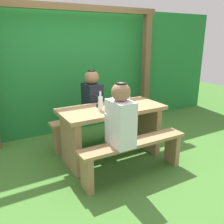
{
  "coord_description": "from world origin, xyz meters",
  "views": [
    {
      "loc": [
        -1.54,
        -2.68,
        1.63
      ],
      "look_at": [
        0.0,
        0.0,
        0.67
      ],
      "focal_mm": 38.79,
      "sensor_mm": 36.0,
      "label": 1
    }
  ],
  "objects_px": {
    "cell_phone": "(99,106)",
    "bottle_left": "(128,97)",
    "bench_near": "(134,151)",
    "drinking_glass": "(122,104)",
    "person_black_coat": "(92,96)",
    "bottle_center": "(100,103)",
    "person_white_shirt": "(120,117)",
    "picnic_table": "(112,124)",
    "bottle_right": "(118,101)",
    "bench_far": "(95,125)"
  },
  "relations": [
    {
      "from": "person_white_shirt",
      "to": "bottle_left",
      "type": "relative_size",
      "value": 3.01
    },
    {
      "from": "bottle_center",
      "to": "cell_phone",
      "type": "relative_size",
      "value": 1.76
    },
    {
      "from": "picnic_table",
      "to": "bottle_left",
      "type": "bearing_deg",
      "value": 2.37
    },
    {
      "from": "person_white_shirt",
      "to": "bottle_center",
      "type": "bearing_deg",
      "value": 90.9
    },
    {
      "from": "person_white_shirt",
      "to": "drinking_glass",
      "type": "bearing_deg",
      "value": 56.4
    },
    {
      "from": "person_black_coat",
      "to": "bottle_center",
      "type": "xyz_separation_m",
      "value": [
        -0.16,
        -0.59,
        0.05
      ]
    },
    {
      "from": "bench_near",
      "to": "bottle_center",
      "type": "xyz_separation_m",
      "value": [
        -0.2,
        0.47,
        0.51
      ]
    },
    {
      "from": "bottle_right",
      "to": "cell_phone",
      "type": "height_order",
      "value": "bottle_right"
    },
    {
      "from": "bench_near",
      "to": "picnic_table",
      "type": "bearing_deg",
      "value": 90.0
    },
    {
      "from": "drinking_glass",
      "to": "bench_far",
      "type": "bearing_deg",
      "value": 101.06
    },
    {
      "from": "drinking_glass",
      "to": "bottle_left",
      "type": "distance_m",
      "value": 0.17
    },
    {
      "from": "bench_far",
      "to": "person_white_shirt",
      "type": "distance_m",
      "value": 1.17
    },
    {
      "from": "picnic_table",
      "to": "person_white_shirt",
      "type": "relative_size",
      "value": 1.95
    },
    {
      "from": "drinking_glass",
      "to": "picnic_table",
      "type": "bearing_deg",
      "value": 152.39
    },
    {
      "from": "person_black_coat",
      "to": "bottle_left",
      "type": "relative_size",
      "value": 3.01
    },
    {
      "from": "person_white_shirt",
      "to": "bottle_right",
      "type": "distance_m",
      "value": 0.49
    },
    {
      "from": "bench_far",
      "to": "person_black_coat",
      "type": "xyz_separation_m",
      "value": [
        -0.04,
        -0.0,
        0.46
      ]
    },
    {
      "from": "person_black_coat",
      "to": "drinking_glass",
      "type": "bearing_deg",
      "value": -75.4
    },
    {
      "from": "person_black_coat",
      "to": "bottle_center",
      "type": "height_order",
      "value": "person_black_coat"
    },
    {
      "from": "bench_near",
      "to": "drinking_glass",
      "type": "distance_m",
      "value": 0.67
    },
    {
      "from": "person_black_coat",
      "to": "bottle_right",
      "type": "distance_m",
      "value": 0.64
    },
    {
      "from": "picnic_table",
      "to": "drinking_glass",
      "type": "bearing_deg",
      "value": -27.61
    },
    {
      "from": "picnic_table",
      "to": "bottle_center",
      "type": "bearing_deg",
      "value": -163.24
    },
    {
      "from": "bench_near",
      "to": "drinking_glass",
      "type": "xyz_separation_m",
      "value": [
        0.12,
        0.47,
        0.46
      ]
    },
    {
      "from": "bench_far",
      "to": "bottle_right",
      "type": "bearing_deg",
      "value": -86.74
    },
    {
      "from": "bottle_right",
      "to": "bench_far",
      "type": "bearing_deg",
      "value": 93.26
    },
    {
      "from": "person_black_coat",
      "to": "cell_phone",
      "type": "distance_m",
      "value": 0.4
    },
    {
      "from": "drinking_glass",
      "to": "cell_phone",
      "type": "xyz_separation_m",
      "value": [
        -0.24,
        0.2,
        -0.04
      ]
    },
    {
      "from": "picnic_table",
      "to": "bench_near",
      "type": "height_order",
      "value": "picnic_table"
    },
    {
      "from": "person_white_shirt",
      "to": "person_black_coat",
      "type": "distance_m",
      "value": 1.07
    },
    {
      "from": "person_black_coat",
      "to": "bottle_center",
      "type": "distance_m",
      "value": 0.61
    },
    {
      "from": "bench_far",
      "to": "person_black_coat",
      "type": "height_order",
      "value": "person_black_coat"
    },
    {
      "from": "drinking_glass",
      "to": "bottle_center",
      "type": "distance_m",
      "value": 0.32
    },
    {
      "from": "bench_near",
      "to": "bottle_right",
      "type": "bearing_deg",
      "value": 85.22
    },
    {
      "from": "drinking_glass",
      "to": "person_black_coat",
      "type": "bearing_deg",
      "value": 104.6
    },
    {
      "from": "bottle_left",
      "to": "bottle_right",
      "type": "relative_size",
      "value": 0.93
    },
    {
      "from": "person_white_shirt",
      "to": "bottle_left",
      "type": "distance_m",
      "value": 0.7
    },
    {
      "from": "person_white_shirt",
      "to": "bench_near",
      "type": "bearing_deg",
      "value": -0.97
    },
    {
      "from": "bottle_right",
      "to": "cell_phone",
      "type": "distance_m",
      "value": 0.3
    },
    {
      "from": "bench_near",
      "to": "person_white_shirt",
      "type": "xyz_separation_m",
      "value": [
        -0.19,
        0.0,
        0.46
      ]
    },
    {
      "from": "picnic_table",
      "to": "person_white_shirt",
      "type": "xyz_separation_m",
      "value": [
        -0.19,
        -0.53,
        0.28
      ]
    },
    {
      "from": "person_white_shirt",
      "to": "cell_phone",
      "type": "height_order",
      "value": "person_white_shirt"
    },
    {
      "from": "cell_phone",
      "to": "bottle_left",
      "type": "bearing_deg",
      "value": 9.41
    },
    {
      "from": "bench_far",
      "to": "person_white_shirt",
      "type": "relative_size",
      "value": 1.95
    },
    {
      "from": "drinking_glass",
      "to": "cell_phone",
      "type": "distance_m",
      "value": 0.31
    },
    {
      "from": "person_black_coat",
      "to": "drinking_glass",
      "type": "distance_m",
      "value": 0.61
    },
    {
      "from": "bottle_center",
      "to": "bench_near",
      "type": "bearing_deg",
      "value": -66.73
    },
    {
      "from": "person_black_coat",
      "to": "cell_phone",
      "type": "relative_size",
      "value": 5.14
    },
    {
      "from": "bench_far",
      "to": "bottle_center",
      "type": "bearing_deg",
      "value": -108.86
    },
    {
      "from": "bench_far",
      "to": "person_black_coat",
      "type": "relative_size",
      "value": 1.95
    }
  ]
}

